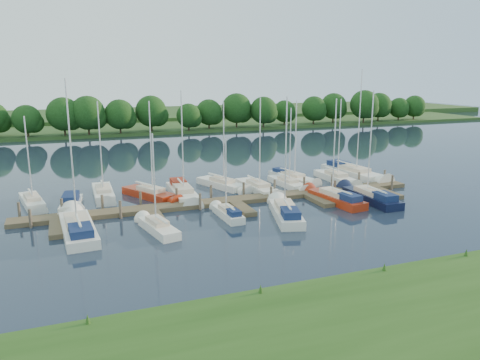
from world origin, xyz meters
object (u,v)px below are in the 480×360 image
object	(u,v)px
sailboat_n_0	(33,203)
motorboat	(71,205)
dock	(234,202)
sailboat_s_2	(228,214)
sailboat_n_5	(223,185)

from	to	relation	value
sailboat_n_0	motorboat	size ratio (longest dim) A/B	1.46
dock	motorboat	world-z (taller)	motorboat
sailboat_n_0	dock	bearing A→B (deg)	149.18
motorboat	dock	bearing A→B (deg)	171.32
dock	sailboat_s_2	world-z (taller)	sailboat_s_2
dock	motorboat	distance (m)	15.38
sailboat_n_0	sailboat_n_5	bearing A→B (deg)	169.50
motorboat	sailboat_s_2	bearing A→B (deg)	155.47
dock	motorboat	size ratio (longest dim) A/B	6.57
sailboat_n_5	dock	bearing A→B (deg)	59.51
motorboat	sailboat_n_5	world-z (taller)	sailboat_n_5
dock	sailboat_n_5	size ratio (longest dim) A/B	4.08
dock	sailboat_n_0	size ratio (longest dim) A/B	4.50
dock	sailboat_s_2	bearing A→B (deg)	-118.35
sailboat_n_0	motorboat	xyz separation A→B (m)	(3.42, -2.33, 0.07)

